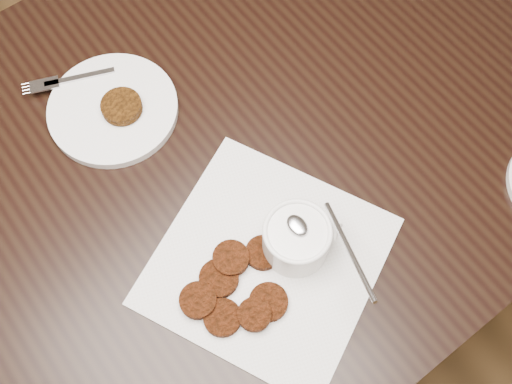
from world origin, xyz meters
The scene contains 6 objects.
floor centered at (0.00, 0.00, 0.00)m, with size 4.00×4.00×0.00m, color brown.
table centered at (0.07, 0.15, 0.38)m, with size 1.48×0.95×0.75m, color black.
napkin centered at (0.11, -0.06, 0.75)m, with size 0.32×0.32×0.00m, color white.
sauce_ramekin centered at (0.16, -0.06, 0.82)m, with size 0.13×0.13×0.14m, color white, non-canonical shape.
patty_cluster centered at (0.05, -0.06, 0.76)m, with size 0.19×0.19×0.02m, color #5C210C, non-canonical shape.
plate_with_patty centered at (0.07, 0.31, 0.77)m, with size 0.22×0.22×0.03m, color white, non-canonical shape.
Camera 1 is at (-0.08, -0.28, 1.66)m, focal length 43.75 mm.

